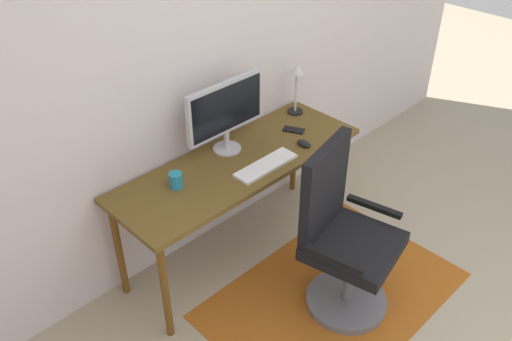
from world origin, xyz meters
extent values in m
cube|color=silver|center=(0.00, 2.20, 1.30)|extent=(6.00, 0.10, 2.60)
cube|color=#A05218|center=(0.21, 1.13, 0.00)|extent=(1.57, 1.05, 0.01)
cube|color=brown|center=(0.08, 1.84, 0.72)|extent=(1.68, 0.58, 0.03)
cylinder|color=brown|center=(-0.70, 1.61, 0.35)|extent=(0.04, 0.04, 0.71)
cylinder|color=brown|center=(0.86, 1.61, 0.35)|extent=(0.04, 0.04, 0.71)
cylinder|color=brown|center=(-0.70, 2.07, 0.35)|extent=(0.04, 0.04, 0.71)
cylinder|color=brown|center=(0.86, 2.07, 0.35)|extent=(0.04, 0.04, 0.71)
cylinder|color=#B2B2B7|center=(0.11, 1.99, 0.74)|extent=(0.18, 0.18, 0.01)
cylinder|color=#B2B2B7|center=(0.11, 1.99, 0.81)|extent=(0.04, 0.04, 0.12)
cube|color=#B7B7BC|center=(0.11, 1.99, 1.04)|extent=(0.58, 0.04, 0.33)
cube|color=black|center=(0.11, 1.97, 1.04)|extent=(0.54, 0.00, 0.29)
cube|color=white|center=(0.15, 1.68, 0.75)|extent=(0.43, 0.13, 0.02)
ellipsoid|color=black|center=(0.50, 1.68, 0.75)|extent=(0.06, 0.10, 0.03)
cylinder|color=teal|center=(-0.36, 1.90, 0.78)|extent=(0.08, 0.08, 0.09)
cube|color=black|center=(0.59, 1.85, 0.74)|extent=(0.12, 0.16, 0.01)
cylinder|color=black|center=(0.78, 2.01, 0.75)|extent=(0.11, 0.11, 0.01)
cylinder|color=beige|center=(0.78, 2.01, 0.90)|extent=(0.02, 0.02, 0.29)
cone|color=beige|center=(0.78, 2.01, 1.07)|extent=(0.10, 0.10, 0.06)
cylinder|color=slate|center=(0.21, 1.03, 0.03)|extent=(0.49, 0.49, 0.05)
cylinder|color=slate|center=(0.21, 1.03, 0.25)|extent=(0.06, 0.06, 0.39)
cube|color=black|center=(0.21, 1.03, 0.48)|extent=(0.58, 0.58, 0.08)
cube|color=black|center=(0.16, 1.24, 0.80)|extent=(0.46, 0.16, 0.56)
cube|color=black|center=(-0.05, 0.97, 0.59)|extent=(0.11, 0.34, 0.03)
cube|color=black|center=(0.46, 1.09, 0.59)|extent=(0.11, 0.34, 0.03)
camera|label=1|loc=(-1.78, -0.20, 2.58)|focal=37.91mm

